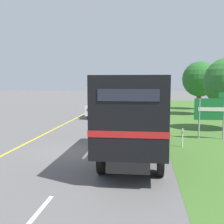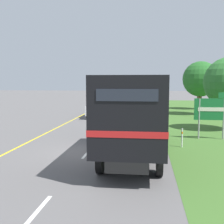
{
  "view_description": "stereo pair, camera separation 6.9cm",
  "coord_description": "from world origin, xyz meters",
  "px_view_note": "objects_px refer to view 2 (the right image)",
  "views": [
    {
      "loc": [
        2.65,
        -12.53,
        3.23
      ],
      "look_at": [
        0.3,
        6.7,
        1.2
      ],
      "focal_mm": 45.0,
      "sensor_mm": 36.0,
      "label": 1
    },
    {
      "loc": [
        2.72,
        -12.52,
        3.23
      ],
      "look_at": [
        0.3,
        6.7,
        1.2
      ],
      "focal_mm": 45.0,
      "sensor_mm": 36.0,
      "label": 2
    }
  ],
  "objects_px": {
    "delineator_post": "(182,137)",
    "roadside_tree_far": "(199,81)",
    "horse_trailer_truck": "(134,112)",
    "lead_car_silver_ahead": "(139,101)",
    "lead_car_white": "(99,107)",
    "roadside_tree_mid": "(200,79)",
    "highway_sign": "(212,110)"
  },
  "relations": [
    {
      "from": "roadside_tree_far",
      "to": "lead_car_white",
      "type": "bearing_deg",
      "value": -138.84
    },
    {
      "from": "horse_trailer_truck",
      "to": "roadside_tree_mid",
      "type": "height_order",
      "value": "roadside_tree_mid"
    },
    {
      "from": "lead_car_silver_ahead",
      "to": "roadside_tree_far",
      "type": "relative_size",
      "value": 0.91
    },
    {
      "from": "delineator_post",
      "to": "roadside_tree_far",
      "type": "bearing_deg",
      "value": 78.07
    },
    {
      "from": "lead_car_white",
      "to": "lead_car_silver_ahead",
      "type": "relative_size",
      "value": 1.0
    },
    {
      "from": "horse_trailer_truck",
      "to": "roadside_tree_far",
      "type": "height_order",
      "value": "roadside_tree_far"
    },
    {
      "from": "delineator_post",
      "to": "lead_car_white",
      "type": "bearing_deg",
      "value": 117.89
    },
    {
      "from": "lead_car_white",
      "to": "roadside_tree_mid",
      "type": "relative_size",
      "value": 0.85
    },
    {
      "from": "delineator_post",
      "to": "highway_sign",
      "type": "bearing_deg",
      "value": 50.05
    },
    {
      "from": "highway_sign",
      "to": "roadside_tree_mid",
      "type": "bearing_deg",
      "value": 82.87
    },
    {
      "from": "roadside_tree_far",
      "to": "lead_car_silver_ahead",
      "type": "bearing_deg",
      "value": 176.68
    },
    {
      "from": "roadside_tree_far",
      "to": "highway_sign",
      "type": "bearing_deg",
      "value": -97.63
    },
    {
      "from": "roadside_tree_mid",
      "to": "roadside_tree_far",
      "type": "distance_m",
      "value": 6.01
    },
    {
      "from": "lead_car_silver_ahead",
      "to": "roadside_tree_far",
      "type": "xyz_separation_m",
      "value": [
        7.24,
        -0.42,
        2.51
      ]
    },
    {
      "from": "highway_sign",
      "to": "roadside_tree_far",
      "type": "height_order",
      "value": "roadside_tree_far"
    },
    {
      "from": "horse_trailer_truck",
      "to": "highway_sign",
      "type": "distance_m",
      "value": 6.02
    },
    {
      "from": "highway_sign",
      "to": "roadside_tree_far",
      "type": "relative_size",
      "value": 0.53
    },
    {
      "from": "highway_sign",
      "to": "delineator_post",
      "type": "height_order",
      "value": "highway_sign"
    },
    {
      "from": "horse_trailer_truck",
      "to": "lead_car_white",
      "type": "relative_size",
      "value": 1.94
    },
    {
      "from": "horse_trailer_truck",
      "to": "delineator_post",
      "type": "distance_m",
      "value": 3.36
    },
    {
      "from": "lead_car_white",
      "to": "roadside_tree_mid",
      "type": "xyz_separation_m",
      "value": [
        9.72,
        3.35,
        2.62
      ]
    },
    {
      "from": "roadside_tree_far",
      "to": "delineator_post",
      "type": "bearing_deg",
      "value": -101.93
    },
    {
      "from": "lead_car_silver_ahead",
      "to": "delineator_post",
      "type": "relative_size",
      "value": 4.8
    },
    {
      "from": "highway_sign",
      "to": "horse_trailer_truck",
      "type": "bearing_deg",
      "value": -135.37
    },
    {
      "from": "lead_car_white",
      "to": "highway_sign",
      "type": "xyz_separation_m",
      "value": [
        8.13,
        -9.39,
        0.7
      ]
    },
    {
      "from": "highway_sign",
      "to": "delineator_post",
      "type": "bearing_deg",
      "value": -129.95
    },
    {
      "from": "lead_car_silver_ahead",
      "to": "roadside_tree_mid",
      "type": "xyz_separation_m",
      "value": [
        6.33,
        -6.36,
        2.68
      ]
    },
    {
      "from": "lead_car_white",
      "to": "lead_car_silver_ahead",
      "type": "height_order",
      "value": "lead_car_white"
    },
    {
      "from": "roadside_tree_far",
      "to": "horse_trailer_truck",
      "type": "bearing_deg",
      "value": -106.49
    },
    {
      "from": "roadside_tree_mid",
      "to": "roadside_tree_far",
      "type": "bearing_deg",
      "value": 81.31
    },
    {
      "from": "highway_sign",
      "to": "roadside_tree_far",
      "type": "distance_m",
      "value": 18.93
    },
    {
      "from": "lead_car_silver_ahead",
      "to": "highway_sign",
      "type": "relative_size",
      "value": 1.7
    }
  ]
}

